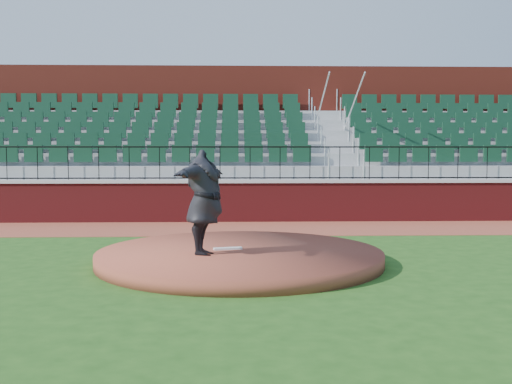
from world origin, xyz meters
TOP-DOWN VIEW (x-y plane):
  - ground at (0.00, 0.00)m, footprint 90.00×90.00m
  - warning_track at (0.00, 5.40)m, footprint 34.00×3.20m
  - field_wall at (0.00, 7.00)m, footprint 34.00×0.35m
  - wall_cap at (0.00, 7.00)m, footprint 34.00×0.45m
  - wall_railing at (0.00, 7.00)m, footprint 34.00×0.05m
  - seating_stands at (0.00, 9.72)m, footprint 34.00×5.10m
  - concourse_wall at (0.00, 12.52)m, footprint 34.00×0.50m
  - pitchers_mound at (-0.36, 0.21)m, footprint 5.55×5.55m
  - pitching_rubber at (-0.59, 0.32)m, footprint 0.58×0.25m
  - pitcher at (-1.02, -0.24)m, footprint 1.24×2.50m

SIDE VIEW (x-z plane):
  - ground at x=0.00m, z-range 0.00..0.00m
  - warning_track at x=0.00m, z-range 0.00..0.01m
  - pitchers_mound at x=-0.36m, z-range 0.00..0.25m
  - pitching_rubber at x=-0.59m, z-range 0.25..0.29m
  - field_wall at x=0.00m, z-range 0.00..1.20m
  - pitcher at x=-1.02m, z-range 0.25..2.21m
  - wall_cap at x=0.00m, z-range 1.20..1.30m
  - wall_railing at x=0.00m, z-range 1.30..2.30m
  - seating_stands at x=0.00m, z-range 0.00..4.60m
  - concourse_wall at x=0.00m, z-range 0.00..5.50m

